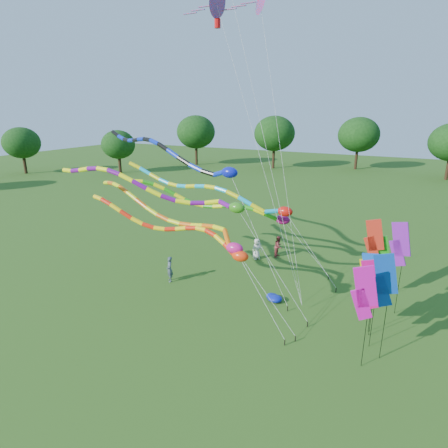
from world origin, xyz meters
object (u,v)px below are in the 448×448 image
at_px(blue_nylon_heap, 277,296).
at_px(tube_kite_orange, 177,218).
at_px(person_a, 257,249).
at_px(person_b, 170,269).
at_px(tube_kite_red, 183,232).
at_px(person_c, 279,246).

bearing_deg(blue_nylon_heap, tube_kite_orange, -160.15).
bearing_deg(person_a, person_b, -173.99).
distance_m(tube_kite_red, person_a, 8.90).
height_order(tube_kite_orange, person_a, tube_kite_orange).
relative_size(tube_kite_orange, person_c, 8.85).
xyz_separation_m(person_a, person_c, (1.28, 1.16, 0.02)).
height_order(blue_nylon_heap, person_c, person_c).
height_order(tube_kite_orange, person_c, tube_kite_orange).
bearing_deg(blue_nylon_heap, person_c, 108.70).
bearing_deg(person_c, tube_kite_red, 165.67).
xyz_separation_m(tube_kite_orange, person_c, (3.31, 8.35, -3.96)).
relative_size(tube_kite_orange, person_a, 9.09).
relative_size(tube_kite_red, person_c, 7.91).
relative_size(blue_nylon_heap, person_b, 0.68).
bearing_deg(person_a, person_c, -11.62).
bearing_deg(blue_nylon_heap, tube_kite_red, -147.04).
relative_size(tube_kite_red, person_b, 7.61).
distance_m(blue_nylon_heap, person_b, 7.06).
bearing_deg(tube_kite_red, person_c, 81.01).
bearing_deg(person_c, tube_kite_orange, 157.97).
relative_size(tube_kite_orange, blue_nylon_heap, 12.49).
height_order(tube_kite_red, person_a, tube_kite_red).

